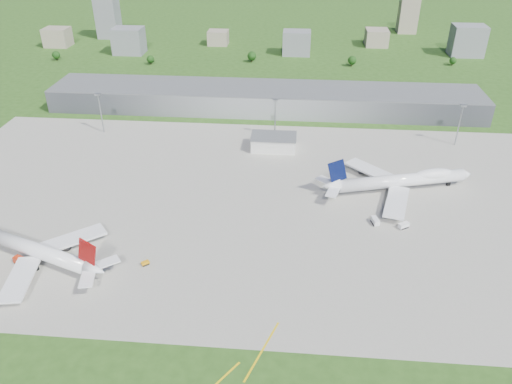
# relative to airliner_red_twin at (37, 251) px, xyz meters

# --- Properties ---
(ground) EXTENTS (1400.00, 1400.00, 0.00)m
(ground) POSITION_rel_airliner_red_twin_xyz_m (80.98, 165.56, -5.33)
(ground) COLOR #294E18
(ground) RESTS_ON ground
(apron) EXTENTS (360.00, 190.00, 0.08)m
(apron) POSITION_rel_airliner_red_twin_xyz_m (90.98, 55.56, -5.29)
(apron) COLOR gray
(apron) RESTS_ON ground
(terminal) EXTENTS (300.00, 42.00, 15.00)m
(terminal) POSITION_rel_airliner_red_twin_xyz_m (80.98, 180.56, 2.17)
(terminal) COLOR gray
(terminal) RESTS_ON ground
(ops_building) EXTENTS (26.00, 16.00, 8.00)m
(ops_building) POSITION_rel_airliner_red_twin_xyz_m (90.98, 115.56, -1.33)
(ops_building) COLOR silver
(ops_building) RESTS_ON ground
(mast_west) EXTENTS (3.50, 2.00, 25.90)m
(mast_west) POSITION_rel_airliner_red_twin_xyz_m (-19.02, 130.56, 12.38)
(mast_west) COLOR gray
(mast_west) RESTS_ON ground
(mast_center) EXTENTS (3.50, 2.00, 25.90)m
(mast_center) POSITION_rel_airliner_red_twin_xyz_m (90.98, 130.56, 12.38)
(mast_center) COLOR gray
(mast_center) RESTS_ON ground
(mast_east) EXTENTS (3.50, 2.00, 25.90)m
(mast_east) POSITION_rel_airliner_red_twin_xyz_m (200.98, 130.56, 12.38)
(mast_east) COLOR gray
(mast_east) RESTS_ON ground
(airliner_red_twin) EXTENTS (70.30, 53.31, 20.02)m
(airliner_red_twin) POSITION_rel_airliner_red_twin_xyz_m (0.00, 0.00, 0.00)
(airliner_red_twin) COLOR white
(airliner_red_twin) RESTS_ON ground
(airliner_blue_quad) EXTENTS (79.49, 61.17, 21.11)m
(airliner_blue_quad) POSITION_rel_airliner_red_twin_xyz_m (158.80, 71.95, 0.53)
(airliner_blue_quad) COLOR white
(airliner_blue_quad) RESTS_ON ground
(crash_tender) EXTENTS (6.77, 4.96, 3.25)m
(crash_tender) POSITION_rel_airliner_red_twin_xyz_m (-6.34, -2.76, -3.71)
(crash_tender) COLOR red
(crash_tender) RESTS_ON ground
(tug_yellow) EXTENTS (3.54, 3.37, 1.60)m
(tug_yellow) POSITION_rel_airliner_red_twin_xyz_m (44.66, 1.34, -4.48)
(tug_yellow) COLOR orange
(tug_yellow) RESTS_ON ground
(van_white_near) EXTENTS (3.78, 6.08, 2.83)m
(van_white_near) POSITION_rel_airliner_red_twin_xyz_m (142.31, 39.83, -3.91)
(van_white_near) COLOR white
(van_white_near) RESTS_ON ground
(van_white_far) EXTENTS (5.45, 4.60, 2.56)m
(van_white_far) POSITION_rel_airliner_red_twin_xyz_m (154.90, 37.56, -4.04)
(van_white_far) COLOR white
(van_white_far) RESTS_ON ground
(bldg_far_w) EXTENTS (24.00, 20.00, 18.00)m
(bldg_far_w) POSITION_rel_airliner_red_twin_xyz_m (-139.02, 335.56, 3.67)
(bldg_far_w) COLOR gray
(bldg_far_w) RESTS_ON ground
(bldg_w) EXTENTS (28.00, 22.00, 24.00)m
(bldg_w) POSITION_rel_airliner_red_twin_xyz_m (-59.02, 315.56, 6.67)
(bldg_w) COLOR slate
(bldg_w) RESTS_ON ground
(bldg_cw) EXTENTS (20.00, 18.00, 14.00)m
(bldg_cw) POSITION_rel_airliner_red_twin_xyz_m (20.98, 355.56, 1.67)
(bldg_cw) COLOR gray
(bldg_cw) RESTS_ON ground
(bldg_c) EXTENTS (26.00, 20.00, 22.00)m
(bldg_c) POSITION_rel_airliner_red_twin_xyz_m (100.98, 325.56, 5.67)
(bldg_c) COLOR slate
(bldg_c) RESTS_ON ground
(bldg_ce) EXTENTS (22.00, 24.00, 16.00)m
(bldg_ce) POSITION_rel_airliner_red_twin_xyz_m (180.98, 365.56, 2.67)
(bldg_ce) COLOR gray
(bldg_ce) RESTS_ON ground
(bldg_e) EXTENTS (30.00, 22.00, 28.00)m
(bldg_e) POSITION_rel_airliner_red_twin_xyz_m (260.98, 335.56, 8.67)
(bldg_e) COLOR slate
(bldg_e) RESTS_ON ground
(bldg_tall_w) EXTENTS (22.00, 20.00, 44.00)m
(bldg_tall_w) POSITION_rel_airliner_red_twin_xyz_m (-99.02, 375.56, 16.67)
(bldg_tall_w) COLOR slate
(bldg_tall_w) RESTS_ON ground
(bldg_tall_e) EXTENTS (20.00, 18.00, 36.00)m
(bldg_tall_e) POSITION_rel_airliner_red_twin_xyz_m (220.98, 425.56, 12.67)
(bldg_tall_e) COLOR gray
(bldg_tall_e) RESTS_ON ground
(tree_far_w) EXTENTS (7.20, 7.20, 8.80)m
(tree_far_w) POSITION_rel_airliner_red_twin_xyz_m (-119.02, 285.56, -0.15)
(tree_far_w) COLOR #382314
(tree_far_w) RESTS_ON ground
(tree_w) EXTENTS (6.75, 6.75, 8.25)m
(tree_w) POSITION_rel_airliner_red_twin_xyz_m (-29.02, 280.56, -0.47)
(tree_w) COLOR #382314
(tree_w) RESTS_ON ground
(tree_c) EXTENTS (8.10, 8.10, 9.90)m
(tree_c) POSITION_rel_airliner_red_twin_xyz_m (60.98, 295.56, 0.51)
(tree_c) COLOR #382314
(tree_c) RESTS_ON ground
(tree_e) EXTENTS (7.65, 7.65, 9.35)m
(tree_e) POSITION_rel_airliner_red_twin_xyz_m (150.98, 290.56, 0.18)
(tree_e) COLOR #382314
(tree_e) RESTS_ON ground
(tree_far_e) EXTENTS (6.30, 6.30, 7.70)m
(tree_far_e) POSITION_rel_airliner_red_twin_xyz_m (240.98, 300.56, -0.80)
(tree_far_e) COLOR #382314
(tree_far_e) RESTS_ON ground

